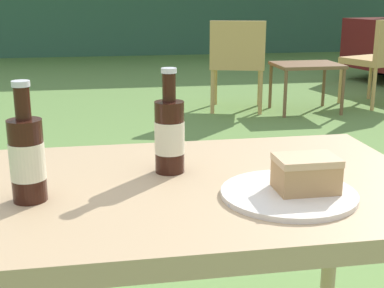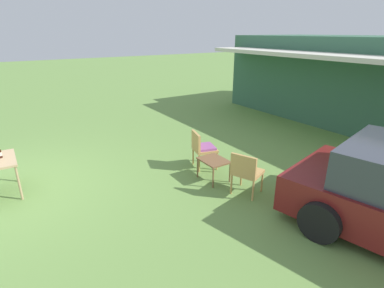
{
  "view_description": "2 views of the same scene",
  "coord_description": "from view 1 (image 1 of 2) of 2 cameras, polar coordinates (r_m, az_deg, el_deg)",
  "views": [
    {
      "loc": [
        -0.19,
        -0.98,
        1.06
      ],
      "look_at": [
        0.0,
        0.1,
        0.75
      ],
      "focal_mm": 50.0,
      "sensor_mm": 36.0,
      "label": 1
    },
    {
      "loc": [
        6.05,
        0.27,
        2.85
      ],
      "look_at": [
        1.7,
        3.09,
        0.9
      ],
      "focal_mm": 28.0,
      "sensor_mm": 36.0,
      "label": 2
    }
  ],
  "objects": [
    {
      "name": "patio_table",
      "position": [
        1.09,
        0.91,
        -7.81
      ],
      "size": [
        0.91,
        0.6,
        0.7
      ],
      "color": "tan",
      "rests_on": "ground_plane"
    },
    {
      "name": "cola_bottle_near",
      "position": [
        1.1,
        -2.41,
        1.07
      ],
      "size": [
        0.06,
        0.06,
        0.22
      ],
      "color": "black",
      "rests_on": "patio_table"
    },
    {
      "name": "wicker_chair_plain",
      "position": [
        5.47,
        19.51,
        8.9
      ],
      "size": [
        0.63,
        0.61,
        0.83
      ],
      "rotation": [
        0.0,
        0.0,
        3.53
      ],
      "color": "tan",
      "rests_on": "ground_plane"
    },
    {
      "name": "wicker_chair_cushioned",
      "position": [
        4.96,
        4.87,
        9.1
      ],
      "size": [
        0.59,
        0.58,
        0.83
      ],
      "rotation": [
        0.0,
        0.0,
        2.87
      ],
      "color": "tan",
      "rests_on": "ground_plane"
    },
    {
      "name": "garden_side_table",
      "position": [
        5.02,
        12.13,
        7.85
      ],
      "size": [
        0.59,
        0.47,
        0.45
      ],
      "color": "brown",
      "rests_on": "ground_plane"
    },
    {
      "name": "cola_bottle_far",
      "position": [
        0.99,
        -17.18,
        -1.34
      ],
      "size": [
        0.06,
        0.06,
        0.22
      ],
      "color": "black",
      "rests_on": "patio_table"
    },
    {
      "name": "fork",
      "position": [
        0.98,
        8.11,
        -5.71
      ],
      "size": [
        0.16,
        0.05,
        0.01
      ],
      "color": "silver",
      "rests_on": "patio_table"
    },
    {
      "name": "cake_on_plate",
      "position": [
        1.0,
        11.11,
        -4.22
      ],
      "size": [
        0.25,
        0.25,
        0.07
      ],
      "color": "silver",
      "rests_on": "patio_table"
    }
  ]
}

